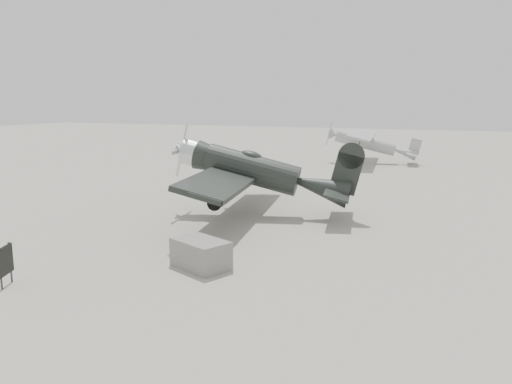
{
  "coord_description": "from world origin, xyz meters",
  "views": [
    {
      "loc": [
        9.63,
        -15.26,
        5.19
      ],
      "look_at": [
        1.99,
        3.33,
        1.5
      ],
      "focal_mm": 35.0,
      "sensor_mm": 36.0,
      "label": 1
    }
  ],
  "objects_px": {
    "lowwing_monoplane": "(261,172)",
    "sign_board": "(5,261)",
    "equipment_block": "(201,254)",
    "highwing_monoplane": "(369,141)"
  },
  "relations": [
    {
      "from": "lowwing_monoplane",
      "to": "sign_board",
      "type": "bearing_deg",
      "value": -117.42
    },
    {
      "from": "lowwing_monoplane",
      "to": "equipment_block",
      "type": "bearing_deg",
      "value": -92.78
    },
    {
      "from": "equipment_block",
      "to": "sign_board",
      "type": "xyz_separation_m",
      "value": [
        -4.37,
        -3.48,
        0.27
      ]
    },
    {
      "from": "lowwing_monoplane",
      "to": "equipment_block",
      "type": "xyz_separation_m",
      "value": [
        0.97,
        -7.47,
        -1.55
      ]
    },
    {
      "from": "equipment_block",
      "to": "sign_board",
      "type": "height_order",
      "value": "sign_board"
    },
    {
      "from": "equipment_block",
      "to": "sign_board",
      "type": "bearing_deg",
      "value": -141.48
    },
    {
      "from": "highwing_monoplane",
      "to": "equipment_block",
      "type": "height_order",
      "value": "highwing_monoplane"
    },
    {
      "from": "highwing_monoplane",
      "to": "equipment_block",
      "type": "xyz_separation_m",
      "value": [
        -0.21,
        -29.03,
        -1.44
      ]
    },
    {
      "from": "sign_board",
      "to": "lowwing_monoplane",
      "type": "bearing_deg",
      "value": 51.42
    },
    {
      "from": "sign_board",
      "to": "highwing_monoplane",
      "type": "bearing_deg",
      "value": 60.64
    }
  ]
}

